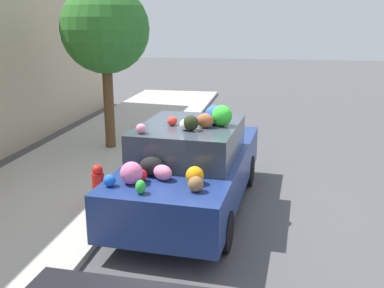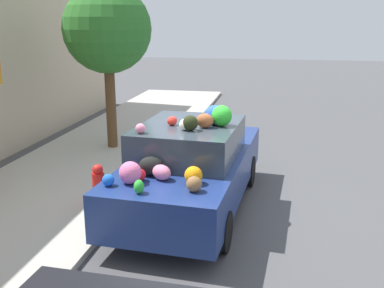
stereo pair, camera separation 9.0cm
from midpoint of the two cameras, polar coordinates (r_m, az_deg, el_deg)
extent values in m
plane|color=#4C4C4F|center=(7.72, -0.11, -8.11)|extent=(60.00, 60.00, 0.00)
cube|color=#B2ADA3|center=(8.57, -18.28, -6.09)|extent=(24.00, 3.20, 0.10)
cylinder|color=brown|center=(10.88, -10.75, 4.94)|extent=(0.24, 0.24, 2.07)
sphere|color=#2D7228|center=(10.71, -11.23, 14.15)|extent=(2.02, 2.02, 2.02)
cylinder|color=red|center=(7.65, -12.10, -5.63)|extent=(0.20, 0.20, 0.55)
sphere|color=red|center=(7.53, -12.25, -3.25)|extent=(0.18, 0.18, 0.18)
cube|color=navy|center=(7.49, -0.34, -3.67)|extent=(4.35, 1.99, 0.68)
cube|color=#333D47|center=(7.16, -0.69, 0.46)|extent=(2.00, 1.63, 0.53)
cylinder|color=black|center=(9.00, -3.11, -2.62)|extent=(0.60, 0.22, 0.59)
cylinder|color=black|center=(8.69, 6.86, -3.39)|extent=(0.60, 0.22, 0.59)
cylinder|color=black|center=(6.71, -9.80, -9.41)|extent=(0.60, 0.22, 0.59)
cylinder|color=black|center=(6.28, 3.70, -11.00)|extent=(0.60, 0.22, 0.59)
sphere|color=pink|center=(6.54, -6.89, 1.95)|extent=(0.15, 0.15, 0.15)
sphere|color=white|center=(6.69, -1.24, 2.48)|extent=(0.24, 0.24, 0.17)
ellipsoid|color=green|center=(5.72, -6.99, -5.43)|extent=(0.19, 0.17, 0.18)
sphere|color=olive|center=(5.74, 0.02, -5.11)|extent=(0.28, 0.28, 0.20)
sphere|color=pink|center=(9.03, -1.25, 3.01)|extent=(0.43, 0.43, 0.34)
ellipsoid|color=red|center=(6.14, -7.06, -3.98)|extent=(0.27, 0.26, 0.18)
ellipsoid|color=brown|center=(6.83, 1.31, 2.97)|extent=(0.19, 0.27, 0.22)
sphere|color=orange|center=(6.00, -0.07, -3.99)|extent=(0.33, 0.33, 0.24)
sphere|color=green|center=(6.95, 3.42, 3.61)|extent=(0.36, 0.36, 0.33)
sphere|color=black|center=(6.66, -0.55, 2.68)|extent=(0.31, 0.31, 0.23)
sphere|color=white|center=(8.87, -0.45, 2.63)|extent=(0.28, 0.28, 0.28)
sphere|color=orange|center=(9.09, 4.30, 2.48)|extent=(0.21, 0.21, 0.16)
sphere|color=blue|center=(7.05, 2.53, 3.71)|extent=(0.44, 0.44, 0.31)
ellipsoid|color=pink|center=(6.17, -4.15, -3.63)|extent=(0.34, 0.36, 0.21)
sphere|color=pink|center=(6.05, -8.11, -3.66)|extent=(0.31, 0.31, 0.30)
ellipsoid|color=red|center=(7.01, -2.89, 2.94)|extent=(0.22, 0.21, 0.14)
sphere|color=black|center=(8.67, 4.79, 2.12)|extent=(0.33, 0.33, 0.24)
ellipsoid|color=orange|center=(8.52, 4.73, 1.42)|extent=(0.17, 0.17, 0.11)
sphere|color=blue|center=(6.03, -10.85, -4.58)|extent=(0.22, 0.22, 0.16)
ellipsoid|color=black|center=(6.33, -5.51, -2.84)|extent=(0.29, 0.39, 0.28)
sphere|color=green|center=(8.26, -2.14, 1.19)|extent=(0.22, 0.22, 0.16)
camera|label=1|loc=(0.04, -90.35, -0.10)|focal=42.00mm
camera|label=2|loc=(0.04, 89.65, 0.10)|focal=42.00mm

